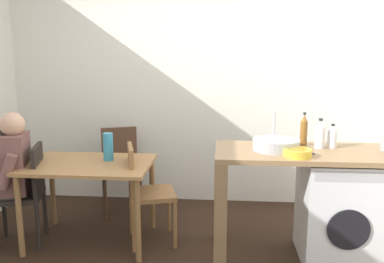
# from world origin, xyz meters

# --- Properties ---
(wall_back) EXTENTS (4.60, 0.10, 2.70)m
(wall_back) POSITION_xyz_m (0.00, 1.75, 1.35)
(wall_back) COLOR silver
(wall_back) RESTS_ON ground_plane
(dining_table) EXTENTS (1.10, 0.76, 0.74)m
(dining_table) POSITION_xyz_m (-0.88, 0.56, 0.64)
(dining_table) COLOR #9E7042
(dining_table) RESTS_ON ground_plane
(chair_person_seat) EXTENTS (0.49, 0.49, 0.90)m
(chair_person_seat) POSITION_xyz_m (-1.43, 0.48, 0.51)
(chair_person_seat) COLOR black
(chair_person_seat) RESTS_ON ground_plane
(chair_opposite) EXTENTS (0.50, 0.50, 0.90)m
(chair_opposite) POSITION_xyz_m (-0.40, 0.59, 0.51)
(chair_opposite) COLOR olive
(chair_opposite) RESTS_ON ground_plane
(chair_spare_by_wall) EXTENTS (0.51, 0.51, 0.90)m
(chair_spare_by_wall) POSITION_xyz_m (-0.80, 1.33, 0.51)
(chair_spare_by_wall) COLOR #4C3323
(chair_spare_by_wall) RESTS_ON ground_plane
(seated_person) EXTENTS (0.55, 0.54, 1.20)m
(seated_person) POSITION_xyz_m (-1.58, 0.44, 0.67)
(seated_person) COLOR #595651
(seated_person) RESTS_ON ground_plane
(kitchen_counter) EXTENTS (1.50, 0.68, 0.92)m
(kitchen_counter) POSITION_xyz_m (0.78, 0.43, 0.76)
(kitchen_counter) COLOR olive
(kitchen_counter) RESTS_ON ground_plane
(washing_machine) EXTENTS (0.60, 0.61, 0.86)m
(washing_machine) POSITION_xyz_m (1.26, 0.43, 0.43)
(washing_machine) COLOR silver
(washing_machine) RESTS_ON ground_plane
(sink_basin) EXTENTS (0.38, 0.38, 0.09)m
(sink_basin) POSITION_xyz_m (0.73, 0.43, 0.97)
(sink_basin) COLOR #9EA0A5
(sink_basin) RESTS_ON kitchen_counter
(tap) EXTENTS (0.02, 0.02, 0.28)m
(tap) POSITION_xyz_m (0.73, 0.61, 1.06)
(tap) COLOR #B2B2B7
(tap) RESTS_ON kitchen_counter
(bottle_tall_green) EXTENTS (0.06, 0.06, 0.28)m
(bottle_tall_green) POSITION_xyz_m (0.99, 0.63, 1.05)
(bottle_tall_green) COLOR brown
(bottle_tall_green) RESTS_ON kitchen_counter
(bottle_squat_brown) EXTENTS (0.08, 0.08, 0.25)m
(bottle_squat_brown) POSITION_xyz_m (1.10, 0.53, 1.03)
(bottle_squat_brown) COLOR silver
(bottle_squat_brown) RESTS_ON kitchen_counter
(bottle_clear_small) EXTENTS (0.08, 0.08, 0.20)m
(bottle_clear_small) POSITION_xyz_m (1.21, 0.56, 1.01)
(bottle_clear_small) COLOR silver
(bottle_clear_small) RESTS_ON kitchen_counter
(mixing_bowl) EXTENTS (0.22, 0.22, 0.06)m
(mixing_bowl) POSITION_xyz_m (0.87, 0.23, 0.95)
(mixing_bowl) COLOR gold
(mixing_bowl) RESTS_ON kitchen_counter
(vase) EXTENTS (0.09, 0.09, 0.25)m
(vase) POSITION_xyz_m (-0.73, 0.66, 0.86)
(vase) COLOR teal
(vase) RESTS_ON dining_table
(scissors) EXTENTS (0.15, 0.06, 0.01)m
(scissors) POSITION_xyz_m (0.94, 0.33, 0.92)
(scissors) COLOR #B2B2B7
(scissors) RESTS_ON kitchen_counter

